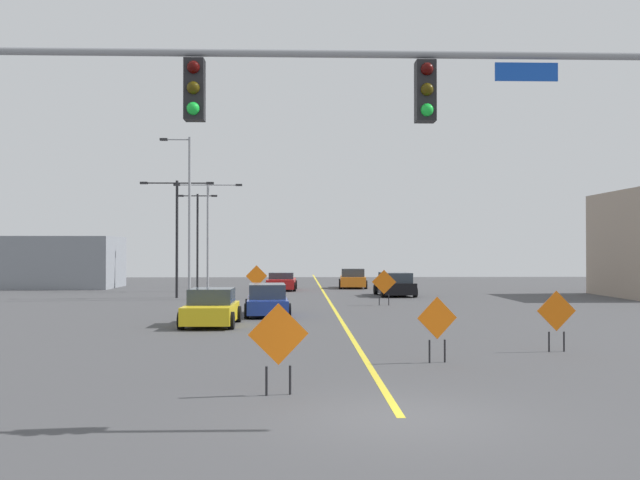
{
  "coord_description": "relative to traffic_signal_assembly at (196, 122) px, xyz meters",
  "views": [
    {
      "loc": [
        -1.78,
        -12.42,
        2.89
      ],
      "look_at": [
        -0.56,
        26.87,
        3.42
      ],
      "focal_mm": 40.75,
      "sensor_mm": 36.0,
      "label": 1
    }
  ],
  "objects": [
    {
      "name": "traffic_signal_assembly",
      "position": [
        0.0,
        0.0,
        0.0
      ],
      "size": [
        12.0,
        0.44,
        6.83
      ],
      "color": "gray",
      "rests_on": "ground"
    },
    {
      "name": "construction_sign_right_shoulder",
      "position": [
        6.23,
        25.14,
        -3.93
      ],
      "size": [
        1.26,
        0.19,
        1.85
      ],
      "color": "orange",
      "rests_on": "ground"
    },
    {
      "name": "ground",
      "position": [
        3.52,
        0.01,
        -5.07
      ],
      "size": [
        128.27,
        128.27,
        0.0
      ],
      "primitive_type": "plane",
      "color": "#444447"
    },
    {
      "name": "construction_sign_left_lane",
      "position": [
        5.31,
        6.08,
        -4.02
      ],
      "size": [
        1.06,
        0.26,
        1.68
      ],
      "color": "orange",
      "rests_on": "ground"
    },
    {
      "name": "car_black_distant",
      "position": [
        7.84,
        32.82,
        -4.37
      ],
      "size": [
        2.34,
        4.38,
        1.47
      ],
      "color": "black",
      "rests_on": "ground"
    },
    {
      "name": "car_orange_far",
      "position": [
        5.91,
        42.23,
        -4.38
      ],
      "size": [
        2.27,
        4.07,
        1.48
      ],
      "color": "orange",
      "rests_on": "ground"
    },
    {
      "name": "car_yellow_mid",
      "position": [
        -1.56,
        15.42,
        -4.42
      ],
      "size": [
        2.07,
        3.87,
        1.41
      ],
      "color": "gold",
      "rests_on": "ground"
    },
    {
      "name": "construction_sign_right_lane",
      "position": [
        9.08,
        7.96,
        -4.0
      ],
      "size": [
        1.14,
        0.13,
        1.73
      ],
      "color": "orange",
      "rests_on": "ground"
    },
    {
      "name": "road_centre_stripe",
      "position": [
        3.52,
        35.64,
        -5.06
      ],
      "size": [
        0.16,
        71.26,
        0.01
      ],
      "color": "yellow",
      "rests_on": "ground"
    },
    {
      "name": "street_lamp_mid_left",
      "position": [
        -4.65,
        29.89,
        0.08
      ],
      "size": [
        1.8,
        0.24,
        9.45
      ],
      "color": "gray",
      "rests_on": "ground"
    },
    {
      "name": "street_lamp_far_right",
      "position": [
        -4.53,
        38.43,
        -0.45
      ],
      "size": [
        4.77,
        0.24,
        7.58
      ],
      "color": "gray",
      "rests_on": "ground"
    },
    {
      "name": "street_lamp_far_left",
      "position": [
        -5.52,
        31.43,
        -0.75
      ],
      "size": [
        4.41,
        0.24,
        7.06
      ],
      "color": "black",
      "rests_on": "ground"
    },
    {
      "name": "construction_sign_left_shoulder",
      "position": [
        1.36,
        2.06,
        -3.94
      ],
      "size": [
        1.21,
        0.29,
        1.82
      ],
      "color": "orange",
      "rests_on": "ground"
    },
    {
      "name": "street_lamp_near_right",
      "position": [
        -5.93,
        43.39,
        -0.79
      ],
      "size": [
        3.0,
        0.24,
        7.18
      ],
      "color": "black",
      "rests_on": "ground"
    },
    {
      "name": "roadside_building_west",
      "position": [
        -16.06,
        43.2,
        -3.13
      ],
      "size": [
        8.08,
        6.22,
        3.88
      ],
      "color": "gray",
      "rests_on": "ground"
    },
    {
      "name": "construction_sign_median_far",
      "position": [
        -0.73,
        31.33,
        -3.84
      ],
      "size": [
        1.27,
        0.31,
        1.96
      ],
      "color": "orange",
      "rests_on": "ground"
    },
    {
      "name": "car_red_passing",
      "position": [
        0.59,
        39.55,
        -4.47
      ],
      "size": [
        2.23,
        4.49,
        1.26
      ],
      "color": "red",
      "rests_on": "ground"
    },
    {
      "name": "car_blue_near",
      "position": [
        0.4,
        19.65,
        -4.41
      ],
      "size": [
        2.15,
        4.14,
        1.38
      ],
      "color": "#1E389E",
      "rests_on": "ground"
    }
  ]
}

